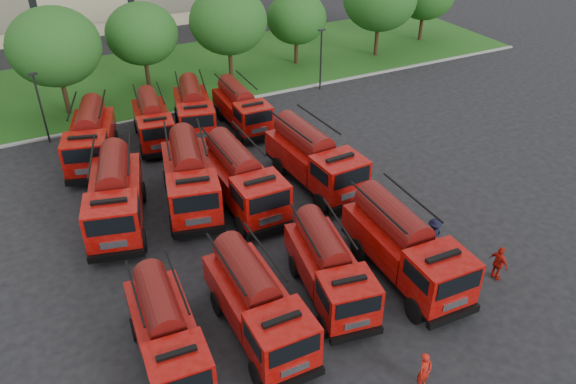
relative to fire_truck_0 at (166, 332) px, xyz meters
name	(u,v)px	position (x,y,z in m)	size (l,w,h in m)	color
ground	(285,234)	(8.15, 5.57, -1.53)	(140.00, 140.00, 0.00)	black
lawn	(154,78)	(8.15, 31.57, -1.47)	(70.00, 16.00, 0.12)	#234E14
curb	(183,111)	(8.15, 23.47, -1.46)	(70.00, 0.30, 0.14)	gray
tree_2	(54,47)	(0.15, 27.07, 3.82)	(6.72, 6.72, 8.22)	#382314
tree_3	(142,34)	(7.15, 29.57, 3.15)	(5.88, 5.88, 7.19)	#382314
tree_4	(228,21)	(14.15, 28.07, 3.69)	(6.55, 6.55, 8.01)	#382314
tree_5	(296,18)	(21.15, 29.07, 2.82)	(5.46, 5.46, 6.68)	#382314
lamp_post_0	(40,104)	(-1.85, 22.77, 1.36)	(0.60, 0.25, 5.11)	black
lamp_post_1	(321,56)	(20.15, 22.77, 1.36)	(0.60, 0.25, 5.11)	black
fire_truck_0	(166,332)	(0.00, 0.00, 0.00)	(2.83, 6.84, 3.05)	black
fire_truck_1	(257,303)	(3.89, -0.23, 0.12)	(2.71, 7.22, 3.28)	black
fire_truck_2	(329,267)	(7.83, 0.47, 0.03)	(3.47, 7.12, 3.11)	black
fire_truck_3	(405,246)	(11.72, -0.06, 0.25)	(3.09, 7.88, 3.54)	black
fire_truck_4	(115,195)	(0.36, 10.71, 0.27)	(4.56, 8.29, 3.58)	black
fire_truck_5	(190,177)	(4.62, 10.76, 0.28)	(4.39, 8.30, 3.60)	black
fire_truck_6	(242,179)	(7.22, 9.23, 0.25)	(2.89, 7.79, 3.54)	black
fire_truck_7	(314,158)	(12.04, 9.39, 0.29)	(3.26, 8.10, 3.62)	black
fire_truck_8	(90,137)	(0.50, 18.62, 0.20)	(4.56, 7.99, 3.45)	black
fire_truck_9	(153,121)	(4.91, 19.67, 0.00)	(3.28, 6.97, 3.05)	black
fire_truck_10	(194,109)	(8.02, 20.05, 0.11)	(4.04, 7.52, 3.26)	black
fire_truck_11	(242,107)	(11.31, 18.95, 0.02)	(2.65, 6.84, 3.08)	black
firefighter_2	(495,278)	(15.66, -2.37, -1.53)	(1.10, 0.63, 1.88)	#B1170D
firefighter_3	(431,249)	(14.32, 0.86, -1.53)	(1.24, 0.64, 1.92)	black
firefighter_4	(184,240)	(3.04, 7.56, -1.53)	(0.80, 0.53, 1.64)	black
firefighter_5	(353,204)	(13.02, 6.38, -1.53)	(1.81, 0.78, 1.95)	#B1170D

